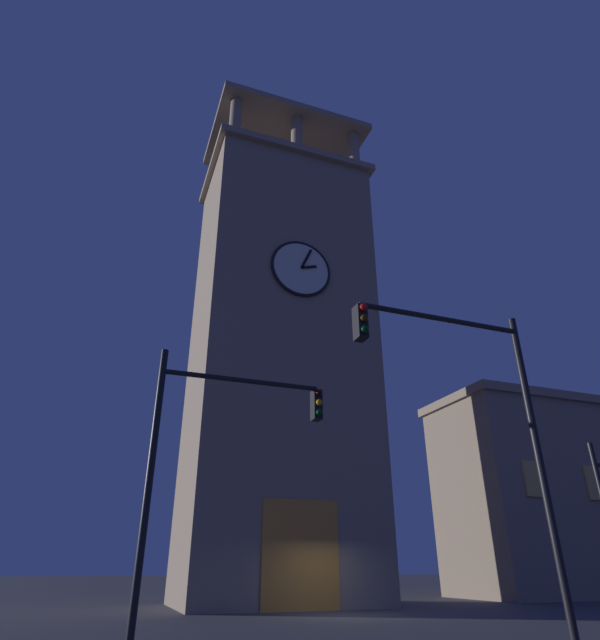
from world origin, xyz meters
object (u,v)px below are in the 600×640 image
Objects in this scene: clocktower at (281,348)px; traffic_signal_mid at (211,442)px; adjacent_wing_building at (578,496)px; traffic_signal_near at (483,406)px.

traffic_signal_mid is at bearing 65.72° from clocktower.
traffic_signal_near is (19.87, 16.37, -0.86)m from adjacent_wing_building.
adjacent_wing_building is 2.52× the size of traffic_signal_near.
adjacent_wing_building reaches higher than traffic_signal_mid.
clocktower is 1.67× the size of adjacent_wing_building.
adjacent_wing_building is at bearing -176.68° from clocktower.
traffic_signal_mid is (5.52, 12.24, -7.87)m from clocktower.
adjacent_wing_building is 2.82× the size of traffic_signal_mid.
clocktower is 4.70× the size of traffic_signal_mid.
clocktower is 15.57m from traffic_signal_mid.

